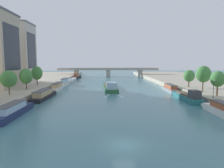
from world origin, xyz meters
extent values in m
plane|color=#42757F|center=(0.00, 0.00, 0.00)|extent=(400.00, 400.00, 0.00)
cube|color=#B2A893|center=(-39.01, 55.00, 0.81)|extent=(36.00, 170.00, 1.62)
cube|color=#B2A893|center=(39.01, 55.00, 0.81)|extent=(36.00, 170.00, 1.62)
cube|color=#235633|center=(-0.43, 49.32, 0.50)|extent=(5.08, 21.90, 0.99)
cube|color=#235633|center=(-0.98, 60.52, 0.60)|extent=(3.88, 1.40, 0.86)
cube|color=#235633|center=(-0.43, 49.32, 1.02)|extent=(5.16, 21.90, 0.06)
cube|color=#9EBCD6|center=(-0.07, 41.94, 2.09)|extent=(3.23, 4.49, 2.09)
cube|color=black|center=(-0.18, 44.12, 2.41)|extent=(2.42, 0.15, 0.58)
cube|color=brown|center=(-0.54, 51.49, 1.23)|extent=(3.69, 11.44, 0.36)
cylinder|color=#232328|center=(0.49, 42.84, 1.60)|extent=(0.07, 0.07, 1.10)
cube|color=silver|center=(1.96, 34.25, 0.01)|extent=(2.27, 5.80, 0.03)
cube|color=silver|center=(-1.64, 34.07, 0.01)|extent=(1.72, 5.92, 0.03)
cube|color=#1E284C|center=(-18.85, 13.59, 0.58)|extent=(2.57, 12.86, 1.15)
cube|color=#1E284C|center=(-18.86, 20.37, 0.69)|extent=(2.44, 1.24, 0.94)
cube|color=#1E284C|center=(-18.85, 13.59, 1.18)|extent=(2.62, 12.86, 0.06)
cube|color=#9EBCD6|center=(-18.85, 12.95, 1.77)|extent=(2.11, 8.23, 1.11)
cube|color=#4C4C51|center=(-18.85, 12.95, 2.36)|extent=(2.26, 8.48, 0.08)
cylinder|color=#232328|center=(-18.47, 9.73, 1.76)|extent=(0.07, 0.07, 1.10)
cube|color=black|center=(-18.56, 30.84, 0.46)|extent=(3.19, 14.07, 0.92)
cube|color=black|center=(-18.37, 38.19, 0.55)|extent=(2.72, 1.27, 0.82)
cube|color=black|center=(-18.56, 30.84, 0.95)|extent=(3.25, 14.07, 0.06)
cube|color=tan|center=(-18.57, 30.14, 1.67)|extent=(2.55, 9.02, 1.38)
cube|color=#4C4C51|center=(-18.57, 30.14, 2.40)|extent=(2.73, 9.29, 0.08)
cylinder|color=#232328|center=(-18.24, 26.63, 1.53)|extent=(0.07, 0.07, 1.10)
cube|color=silver|center=(-18.61, 46.99, 0.53)|extent=(2.45, 13.03, 1.05)
cube|color=silver|center=(-18.69, 53.85, 0.63)|extent=(2.21, 1.25, 0.89)
cube|color=silver|center=(-18.61, 46.99, 1.08)|extent=(2.50, 13.03, 0.06)
cube|color=tan|center=(-18.61, 46.34, 1.82)|extent=(1.98, 8.34, 1.42)
cube|color=#4C4C51|center=(-18.61, 46.34, 2.57)|extent=(2.13, 8.60, 0.08)
cylinder|color=#232328|center=(-18.23, 43.09, 1.66)|extent=(0.07, 0.07, 1.10)
cube|color=silver|center=(-19.07, 62.62, 0.61)|extent=(2.98, 12.98, 1.23)
cube|color=silver|center=(-19.32, 69.41, 0.74)|extent=(2.44, 1.34, 0.98)
cube|color=silver|center=(-19.07, 62.62, 1.26)|extent=(3.03, 12.98, 0.06)
cube|color=#9EBCD6|center=(-19.05, 61.97, 2.03)|extent=(2.36, 8.32, 1.49)
cube|color=#4C4C51|center=(-19.05, 61.97, 2.82)|extent=(2.52, 8.58, 0.08)
cylinder|color=#232328|center=(-18.55, 58.77, 1.84)|extent=(0.07, 0.07, 1.10)
cube|color=silver|center=(-18.87, 79.13, 0.61)|extent=(2.82, 14.99, 1.22)
cube|color=silver|center=(-18.97, 86.96, 0.73)|extent=(2.52, 1.28, 0.98)
cube|color=silver|center=(-18.87, 79.13, 1.25)|extent=(2.87, 14.99, 0.06)
cube|color=#9EBCD6|center=(-18.91, 82.42, 1.48)|extent=(1.33, 0.92, 0.40)
cube|color=#9EBCD6|center=(-18.82, 74.94, 1.52)|extent=(1.46, 1.12, 0.48)
cylinder|color=#232328|center=(-18.42, 74.65, 1.83)|extent=(0.07, 0.07, 1.10)
cube|color=black|center=(-18.77, 97.36, 0.53)|extent=(3.16, 13.66, 1.05)
cube|color=black|center=(-18.51, 104.49, 0.63)|extent=(2.59, 1.31, 0.89)
cube|color=black|center=(-18.77, 97.36, 1.08)|extent=(3.21, 13.67, 0.06)
cube|color=#9E5133|center=(-18.93, 92.74, 2.13)|extent=(2.11, 2.78, 2.04)
cube|color=black|center=(-18.88, 94.11, 2.44)|extent=(1.61, 0.09, 0.57)
cube|color=brown|center=(-18.72, 98.71, 1.29)|extent=(2.34, 7.13, 0.36)
cylinder|color=#232328|center=(-18.51, 93.27, 1.66)|extent=(0.07, 0.07, 1.10)
cube|color=silver|center=(19.13, 12.56, 0.63)|extent=(2.17, 10.45, 1.27)
cube|color=silver|center=(19.19, 18.12, 0.76)|extent=(1.96, 1.28, 1.00)
cube|color=silver|center=(19.13, 12.56, 1.30)|extent=(2.21, 10.45, 0.06)
cube|color=#9E5133|center=(19.12, 12.03, 1.89)|extent=(1.76, 6.69, 1.14)
cube|color=#4C4C51|center=(19.12, 12.03, 2.50)|extent=(1.88, 6.90, 0.08)
cube|color=#23666B|center=(18.67, 27.21, 0.62)|extent=(3.21, 13.68, 1.24)
cube|color=#23666B|center=(18.85, 34.36, 0.75)|extent=(2.76, 1.33, 0.99)
cube|color=#23666B|center=(18.67, 27.21, 1.27)|extent=(3.27, 13.68, 0.06)
cube|color=#38383D|center=(18.55, 22.58, 2.27)|extent=(2.22, 2.78, 1.93)
cube|color=black|center=(18.58, 23.95, 2.56)|extent=(1.72, 0.07, 0.54)
cube|color=brown|center=(18.70, 28.57, 1.48)|extent=(2.42, 7.13, 0.36)
cylinder|color=#232328|center=(18.99, 23.12, 1.85)|extent=(0.07, 0.07, 1.10)
cube|color=gray|center=(19.27, 42.63, 0.49)|extent=(2.68, 11.88, 0.98)
cube|color=gray|center=(19.36, 48.90, 0.59)|extent=(2.41, 1.25, 0.85)
cube|color=gray|center=(19.27, 42.63, 1.01)|extent=(2.73, 11.88, 0.06)
cube|color=#9E5133|center=(19.26, 42.04, 1.69)|extent=(2.17, 7.61, 1.29)
cube|color=#4C4C51|center=(19.26, 42.04, 2.37)|extent=(2.32, 7.84, 0.08)
cylinder|color=#232328|center=(19.60, 39.08, 1.59)|extent=(0.07, 0.07, 1.10)
cylinder|color=brown|center=(-25.84, 27.27, 3.03)|extent=(0.26, 0.26, 2.83)
ellipsoid|color=#427F3D|center=(-25.84, 27.27, 5.60)|extent=(3.93, 3.93, 4.17)
cylinder|color=brown|center=(-25.65, 37.62, 2.93)|extent=(0.32, 0.32, 2.62)
ellipsoid|color=#427F3D|center=(-25.65, 37.62, 5.50)|extent=(3.72, 3.72, 4.58)
cylinder|color=brown|center=(-26.05, 48.61, 3.06)|extent=(0.33, 0.33, 2.87)
ellipsoid|color=#427F3D|center=(-26.05, 48.61, 5.81)|extent=(3.74, 3.74, 4.81)
cylinder|color=brown|center=(24.80, 24.35, 3.13)|extent=(0.39, 0.39, 3.02)
ellipsoid|color=#427F3D|center=(24.80, 24.35, 5.70)|extent=(3.35, 3.35, 3.83)
cylinder|color=brown|center=(24.74, 31.39, 3.39)|extent=(0.32, 0.32, 3.54)
ellipsoid|color=#427F3D|center=(24.74, 31.39, 6.41)|extent=(3.99, 3.99, 4.57)
cylinder|color=brown|center=(24.95, 41.12, 2.91)|extent=(0.38, 0.38, 2.58)
ellipsoid|color=#427F3D|center=(24.95, 41.12, 5.25)|extent=(3.53, 3.53, 3.82)
cylinder|color=black|center=(22.29, 21.44, 3.55)|extent=(0.11, 0.11, 3.87)
sphere|color=#EAE5C6|center=(22.29, 21.44, 5.63)|extent=(0.28, 0.28, 0.28)
cylinder|color=black|center=(22.29, 21.44, 1.72)|extent=(0.22, 0.22, 0.20)
cube|color=#232833|center=(-29.79, 39.16, 13.93)|extent=(0.04, 10.38, 13.43)
cube|color=#BCB2A8|center=(-36.83, 57.17, 12.86)|extent=(12.60, 11.25, 22.47)
cube|color=slate|center=(-36.83, 57.17, 24.34)|extent=(12.98, 11.59, 0.50)
cube|color=#232833|center=(-30.51, 57.17, 13.98)|extent=(0.04, 9.00, 13.48)
cube|color=#9E998E|center=(0.00, 110.52, 4.45)|extent=(66.01, 4.40, 0.60)
cube|color=#9E998E|center=(0.00, 108.52, 5.20)|extent=(66.01, 0.30, 0.90)
cube|color=#9E998E|center=(0.00, 112.52, 5.20)|extent=(66.01, 0.30, 0.90)
cube|color=#9E998E|center=(-21.01, 110.52, 2.08)|extent=(2.80, 3.60, 4.15)
cube|color=#9E998E|center=(0.00, 110.52, 2.08)|extent=(2.80, 3.60, 4.15)
cube|color=#9E998E|center=(21.01, 110.52, 2.08)|extent=(2.80, 3.60, 4.15)
camera|label=1|loc=(-2.22, -22.69, 9.85)|focal=32.27mm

